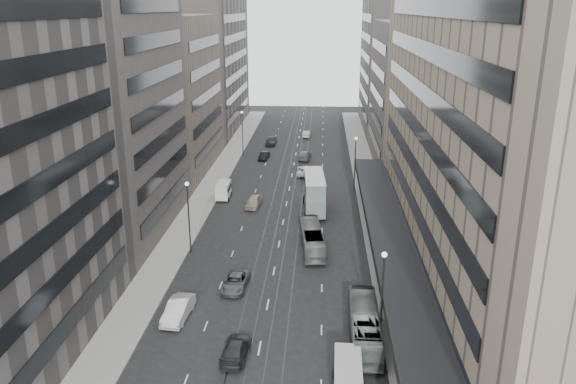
% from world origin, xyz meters
% --- Properties ---
extents(ground, '(220.00, 220.00, 0.00)m').
position_xyz_m(ground, '(0.00, 0.00, 0.00)').
color(ground, black).
rests_on(ground, ground).
extents(sidewalk_right, '(4.00, 125.00, 0.15)m').
position_xyz_m(sidewalk_right, '(12.00, 37.50, 0.07)').
color(sidewalk_right, gray).
rests_on(sidewalk_right, ground).
extents(sidewalk_left, '(4.00, 125.00, 0.15)m').
position_xyz_m(sidewalk_left, '(-12.00, 37.50, 0.07)').
color(sidewalk_left, gray).
rests_on(sidewalk_left, ground).
extents(department_store, '(19.20, 60.00, 30.00)m').
position_xyz_m(department_store, '(21.45, 8.00, 14.95)').
color(department_store, gray).
rests_on(department_store, ground).
extents(building_right_mid, '(15.00, 28.00, 24.00)m').
position_xyz_m(building_right_mid, '(21.50, 52.00, 12.00)').
color(building_right_mid, '#48423E').
rests_on(building_right_mid, ground).
extents(building_right_far, '(15.00, 32.00, 28.00)m').
position_xyz_m(building_right_far, '(21.50, 82.00, 14.00)').
color(building_right_far, slate).
rests_on(building_right_far, ground).
extents(building_left_b, '(15.00, 26.00, 34.00)m').
position_xyz_m(building_left_b, '(-21.50, 19.00, 17.00)').
color(building_left_b, '#48423E').
rests_on(building_left_b, ground).
extents(building_left_c, '(15.00, 28.00, 25.00)m').
position_xyz_m(building_left_c, '(-21.50, 46.00, 12.50)').
color(building_left_c, '#6E6155').
rests_on(building_left_c, ground).
extents(building_left_d, '(15.00, 38.00, 28.00)m').
position_xyz_m(building_left_d, '(-21.50, 79.00, 14.00)').
color(building_left_d, slate).
rests_on(building_left_d, ground).
extents(lamp_right_near, '(0.44, 0.44, 8.32)m').
position_xyz_m(lamp_right_near, '(9.70, -5.00, 5.20)').
color(lamp_right_near, '#262628').
rests_on(lamp_right_near, ground).
extents(lamp_right_far, '(0.44, 0.44, 8.32)m').
position_xyz_m(lamp_right_far, '(9.70, 35.00, 5.20)').
color(lamp_right_far, '#262628').
rests_on(lamp_right_far, ground).
extents(lamp_left_near, '(0.44, 0.44, 8.32)m').
position_xyz_m(lamp_left_near, '(-9.70, 12.00, 5.20)').
color(lamp_left_near, '#262628').
rests_on(lamp_left_near, ground).
extents(lamp_left_far, '(0.44, 0.44, 8.32)m').
position_xyz_m(lamp_left_far, '(-9.70, 55.00, 5.20)').
color(lamp_left_far, '#262628').
rests_on(lamp_left_far, ground).
extents(bus_near, '(2.45, 10.02, 2.79)m').
position_xyz_m(bus_near, '(8.50, -4.32, 1.39)').
color(bus_near, slate).
rests_on(bus_near, ground).
extents(bus_far, '(3.29, 9.90, 2.71)m').
position_xyz_m(bus_far, '(3.82, 13.70, 1.35)').
color(bus_far, gray).
rests_on(bus_far, ground).
extents(double_decker, '(3.29, 9.28, 5.00)m').
position_xyz_m(double_decker, '(3.89, 26.39, 2.70)').
color(double_decker, gray).
rests_on(double_decker, ground).
extents(vw_microbus, '(2.24, 4.71, 2.52)m').
position_xyz_m(vw_microbus, '(6.86, -10.96, 1.40)').
color(vw_microbus, slate).
rests_on(vw_microbus, ground).
extents(panel_van, '(1.90, 3.83, 2.41)m').
position_xyz_m(panel_van, '(-9.12, 30.60, 1.33)').
color(panel_van, white).
rests_on(panel_van, ground).
extents(sedan_1, '(2.17, 5.18, 1.66)m').
position_xyz_m(sedan_1, '(-7.66, -1.78, 0.83)').
color(sedan_1, silver).
rests_on(sedan_1, ground).
extents(sedan_2, '(2.57, 4.99, 1.35)m').
position_xyz_m(sedan_2, '(-3.45, 3.99, 0.67)').
color(sedan_2, '#515153').
rests_on(sedan_2, ground).
extents(sedan_3, '(2.15, 4.84, 1.38)m').
position_xyz_m(sedan_3, '(-1.74, -7.22, 0.69)').
color(sedan_3, '#232325').
rests_on(sedan_3, ground).
extents(sedan_4, '(2.30, 4.67, 1.53)m').
position_xyz_m(sedan_4, '(-4.42, 27.46, 0.76)').
color(sedan_4, gray).
rests_on(sedan_4, ground).
extents(sedan_5, '(1.91, 4.18, 1.33)m').
position_xyz_m(sedan_5, '(-5.54, 52.69, 0.67)').
color(sedan_5, black).
rests_on(sedan_5, ground).
extents(sedan_6, '(2.39, 5.17, 1.44)m').
position_xyz_m(sedan_6, '(2.05, 43.35, 0.72)').
color(sedan_6, silver).
rests_on(sedan_6, ground).
extents(sedan_7, '(2.48, 5.37, 1.52)m').
position_xyz_m(sedan_7, '(1.77, 53.15, 0.76)').
color(sedan_7, '#58585A').
rests_on(sedan_7, ground).
extents(sedan_8, '(2.05, 4.95, 1.68)m').
position_xyz_m(sedan_8, '(-5.25, 63.95, 0.84)').
color(sedan_8, '#262629').
rests_on(sedan_8, ground).
extents(sedan_9, '(1.69, 4.25, 1.37)m').
position_xyz_m(sedan_9, '(1.61, 71.32, 0.69)').
color(sedan_9, '#B0A792').
rests_on(sedan_9, ground).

